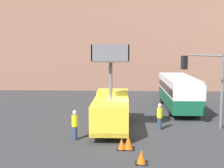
# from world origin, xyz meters

# --- Properties ---
(ground_plane) EXTENTS (120.00, 120.00, 0.00)m
(ground_plane) POSITION_xyz_m (0.00, 0.00, 0.00)
(ground_plane) COLOR #333335
(building_backdrop_far) EXTENTS (44.00, 10.00, 15.88)m
(building_backdrop_far) POSITION_xyz_m (0.00, 25.03, 7.94)
(building_backdrop_far) COLOR #936651
(building_backdrop_far) RESTS_ON ground_plane
(utility_truck) EXTENTS (2.44, 7.17, 5.98)m
(utility_truck) POSITION_xyz_m (-0.97, 0.31, 1.47)
(utility_truck) COLOR yellow
(utility_truck) RESTS_ON ground_plane
(city_bus) EXTENTS (2.56, 10.01, 3.06)m
(city_bus) POSITION_xyz_m (4.99, 7.79, 1.81)
(city_bus) COLOR #145638
(city_bus) RESTS_ON ground_plane
(traffic_light_pole) EXTENTS (3.30, 3.05, 5.55)m
(traffic_light_pole) POSITION_xyz_m (5.72, 0.27, 3.78)
(traffic_light_pole) COLOR slate
(traffic_light_pole) RESTS_ON ground_plane
(road_worker_near_truck) EXTENTS (0.38, 0.38, 1.90)m
(road_worker_near_truck) POSITION_xyz_m (-3.16, -2.38, 0.96)
(road_worker_near_truck) COLOR navy
(road_worker_near_truck) RESTS_ON ground_plane
(road_worker_directing) EXTENTS (0.38, 0.38, 1.88)m
(road_worker_directing) POSITION_xyz_m (2.42, 0.29, 0.95)
(road_worker_directing) COLOR navy
(road_worker_directing) RESTS_ON ground_plane
(traffic_cone_near_truck) EXTENTS (0.61, 0.61, 0.69)m
(traffic_cone_near_truck) POSITION_xyz_m (0.81, -6.26, 0.33)
(traffic_cone_near_truck) COLOR black
(traffic_cone_near_truck) RESTS_ON ground_plane
(traffic_cone_mid_road) EXTENTS (0.57, 0.57, 0.65)m
(traffic_cone_mid_road) POSITION_xyz_m (-0.20, -4.09, 0.30)
(traffic_cone_mid_road) COLOR black
(traffic_cone_mid_road) RESTS_ON ground_plane
(traffic_cone_far_side) EXTENTS (0.69, 0.69, 0.79)m
(traffic_cone_far_side) POSITION_xyz_m (0.19, -4.05, 0.37)
(traffic_cone_far_side) COLOR black
(traffic_cone_far_side) RESTS_ON ground_plane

